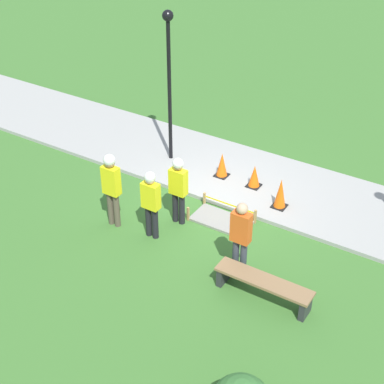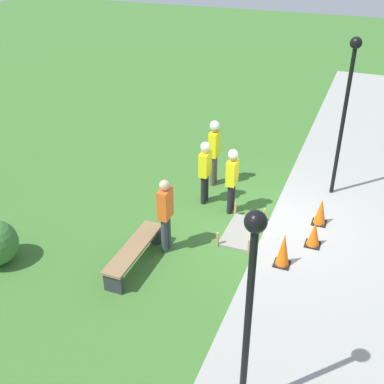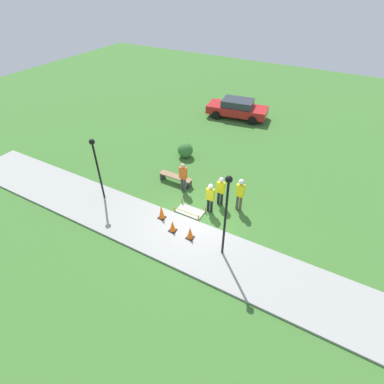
% 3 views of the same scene
% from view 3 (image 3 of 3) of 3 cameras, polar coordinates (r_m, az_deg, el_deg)
% --- Properties ---
extents(ground_plane, '(60.00, 60.00, 0.00)m').
position_cam_3_polar(ground_plane, '(14.81, 0.63, -5.66)').
color(ground_plane, '#3D702D').
extents(sidewalk, '(28.00, 2.93, 0.10)m').
position_cam_3_polar(sidewalk, '(13.88, -2.32, -9.14)').
color(sidewalk, '#9E9E99').
rests_on(sidewalk, ground_plane).
extents(wet_concrete_patch, '(1.44, 0.79, 0.36)m').
position_cam_3_polar(wet_concrete_patch, '(15.32, -0.38, -3.70)').
color(wet_concrete_patch, gray).
rests_on(wet_concrete_patch, ground_plane).
extents(traffic_cone_near_patch, '(0.34, 0.34, 0.77)m').
position_cam_3_polar(traffic_cone_near_patch, '(14.69, -5.83, -3.80)').
color(traffic_cone_near_patch, black).
rests_on(traffic_cone_near_patch, sidewalk).
extents(traffic_cone_far_patch, '(0.34, 0.34, 0.59)m').
position_cam_3_polar(traffic_cone_far_patch, '(14.05, -3.73, -6.49)').
color(traffic_cone_far_patch, black).
rests_on(traffic_cone_far_patch, sidewalk).
extents(traffic_cone_sidewalk_edge, '(0.34, 0.34, 0.66)m').
position_cam_3_polar(traffic_cone_sidewalk_edge, '(13.67, -0.37, -7.77)').
color(traffic_cone_sidewalk_edge, black).
rests_on(traffic_cone_sidewalk_edge, sidewalk).
extents(park_bench, '(1.99, 0.44, 0.48)m').
position_cam_3_polar(park_bench, '(17.15, -3.14, 2.70)').
color(park_bench, '#2D2D33').
rests_on(park_bench, ground_plane).
extents(worker_supervisor, '(0.40, 0.24, 1.70)m').
position_cam_3_polar(worker_supervisor, '(15.27, 5.50, 0.60)').
color(worker_supervisor, black).
rests_on(worker_supervisor, ground_plane).
extents(worker_assistant, '(0.40, 0.25, 1.71)m').
position_cam_3_polar(worker_assistant, '(14.76, 3.51, -0.72)').
color(worker_assistant, black).
rests_on(worker_assistant, ground_plane).
extents(worker_trainee, '(0.40, 0.27, 1.87)m').
position_cam_3_polar(worker_trainee, '(14.99, 9.18, 0.06)').
color(worker_trainee, brown).
rests_on(worker_trainee, ground_plane).
extents(bystander_in_orange_shirt, '(0.40, 0.23, 1.76)m').
position_cam_3_polar(bystander_in_orange_shirt, '(16.16, -1.69, 3.13)').
color(bystander_in_orange_shirt, '#383D47').
rests_on(bystander_in_orange_shirt, ground_plane).
extents(lamppost_near, '(0.28, 0.28, 4.05)m').
position_cam_3_polar(lamppost_near, '(11.52, 6.56, -2.77)').
color(lamppost_near, black).
rests_on(lamppost_near, sidewalk).
extents(lamppost_far, '(0.28, 0.28, 3.48)m').
position_cam_3_polar(lamppost_far, '(15.50, -17.81, 5.74)').
color(lamppost_far, black).
rests_on(lamppost_far, sidewalk).
extents(parked_car_red, '(4.98, 2.62, 1.48)m').
position_cam_3_polar(parked_car_red, '(25.28, 8.62, 15.50)').
color(parked_car_red, red).
rests_on(parked_car_red, ground_plane).
extents(shrub_rounded_near, '(0.99, 0.99, 0.99)m').
position_cam_3_polar(shrub_rounded_near, '(19.52, -1.29, 8.00)').
color(shrub_rounded_near, '#387033').
rests_on(shrub_rounded_near, ground_plane).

